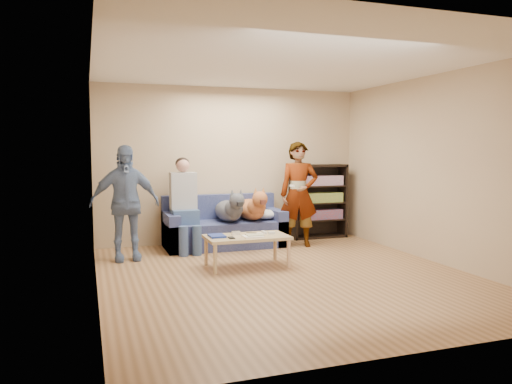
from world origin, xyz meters
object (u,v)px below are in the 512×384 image
object	(u,v)px
coffee_table	(247,239)
camera_silver	(236,233)
person_standing_right	(299,194)
dog_tan	(252,208)
dog_gray	(230,210)
notebook_blue	(217,236)
sofa	(224,229)
person_standing_left	(125,203)
bookshelf	(318,199)
person_seated	(184,201)

from	to	relation	value
coffee_table	camera_silver	bearing A→B (deg)	135.00
person_standing_right	dog_tan	size ratio (longest dim) A/B	1.46
dog_gray	notebook_blue	bearing A→B (deg)	-113.45
notebook_blue	dog_tan	xyz separation A→B (m)	(0.91, 1.24, 0.19)
notebook_blue	sofa	xyz separation A→B (m)	(0.47, 1.42, -0.15)
person_standing_left	notebook_blue	world-z (taller)	person_standing_left
sofa	bookshelf	bearing A→B (deg)	7.40
sofa	person_seated	xyz separation A→B (m)	(-0.66, -0.13, 0.49)
person_standing_right	person_standing_left	xyz separation A→B (m)	(-2.73, -0.15, -0.03)
camera_silver	dog_tan	xyz separation A→B (m)	(0.63, 1.17, 0.18)
notebook_blue	dog_gray	xyz separation A→B (m)	(0.52, 1.20, 0.19)
notebook_blue	dog_gray	world-z (taller)	dog_gray
sofa	person_seated	world-z (taller)	person_seated
person_standing_left	person_seated	distance (m)	1.01
person_standing_right	notebook_blue	distance (m)	1.97
camera_silver	dog_tan	bearing A→B (deg)	61.73
sofa	dog_tan	distance (m)	0.58
notebook_blue	coffee_table	distance (m)	0.41
notebook_blue	dog_tan	world-z (taller)	dog_tan
notebook_blue	bookshelf	bearing A→B (deg)	35.98
person_seated	dog_gray	bearing A→B (deg)	-7.55
dog_gray	bookshelf	bearing A→B (deg)	14.50
notebook_blue	coffee_table	xyz separation A→B (m)	(0.40, -0.05, -0.06)
dog_tan	coffee_table	xyz separation A→B (m)	(-0.51, -1.29, -0.25)
person_standing_left	dog_gray	xyz separation A→B (m)	(1.63, 0.31, -0.19)
person_seated	coffee_table	xyz separation A→B (m)	(0.58, -1.34, -0.40)
notebook_blue	dog_gray	size ratio (longest dim) A/B	0.21
coffee_table	notebook_blue	bearing A→B (deg)	172.87
person_seated	dog_tan	bearing A→B (deg)	-2.71
person_seated	bookshelf	world-z (taller)	person_seated
dog_gray	dog_tan	size ratio (longest dim) A/B	1.07
person_standing_left	coffee_table	bearing A→B (deg)	-35.23
camera_silver	coffee_table	xyz separation A→B (m)	(0.12, -0.12, -0.07)
dog_gray	dog_tan	distance (m)	0.39
notebook_blue	sofa	world-z (taller)	sofa
bookshelf	camera_silver	bearing A→B (deg)	-141.59
person_standing_right	notebook_blue	bearing A→B (deg)	-131.31
person_standing_left	camera_silver	distance (m)	1.65
coffee_table	dog_tan	bearing A→B (deg)	68.47
camera_silver	coffee_table	size ratio (longest dim) A/B	0.10
notebook_blue	coffee_table	bearing A→B (deg)	-7.13
camera_silver	sofa	bearing A→B (deg)	81.84
dog_gray	coffee_table	xyz separation A→B (m)	(-0.12, -1.25, -0.25)
camera_silver	person_seated	distance (m)	1.35
person_standing_left	dog_tan	world-z (taller)	person_standing_left
notebook_blue	camera_silver	xyz separation A→B (m)	(0.28, 0.07, 0.01)
person_standing_right	person_standing_left	bearing A→B (deg)	-160.59
person_standing_right	dog_tan	distance (m)	0.78
bookshelf	sofa	bearing A→B (deg)	-172.60
camera_silver	person_standing_left	bearing A→B (deg)	149.60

